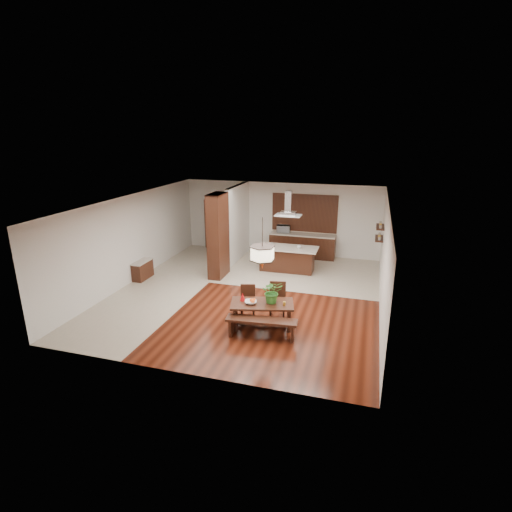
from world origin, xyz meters
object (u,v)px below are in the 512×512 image
(dining_table, at_px, (262,309))
(pendant_lantern, at_px, (262,244))
(range_hood, at_px, (289,203))
(dining_bench, at_px, (261,328))
(kitchen_island, at_px, (287,259))
(dining_chair_right, at_px, (277,301))
(dining_chair_left, at_px, (248,302))
(island_cup, at_px, (299,247))
(hallway_console, at_px, (143,270))
(foliage_plant, at_px, (272,292))
(fruit_bowl, at_px, (251,302))
(microwave, at_px, (283,229))

(dining_table, distance_m, pendant_lantern, 1.76)
(dining_table, bearing_deg, range_hood, 93.72)
(dining_bench, xyz_separation_m, kitchen_island, (-0.43, 4.96, 0.21))
(pendant_lantern, bearing_deg, dining_chair_right, 64.96)
(dining_chair_left, distance_m, island_cup, 4.05)
(pendant_lantern, xyz_separation_m, island_cup, (0.14, 4.35, -1.29))
(hallway_console, xyz_separation_m, dining_bench, (5.00, -2.76, -0.07))
(pendant_lantern, height_order, foliage_plant, pendant_lantern)
(island_cup, bearing_deg, foliage_plant, -88.65)
(dining_table, xyz_separation_m, pendant_lantern, (0.00, 0.00, 1.76))
(dining_chair_left, xyz_separation_m, foliage_plant, (0.75, -0.28, 0.51))
(dining_chair_left, bearing_deg, pendant_lantern, -51.11)
(fruit_bowl, bearing_deg, dining_bench, -47.12)
(pendant_lantern, xyz_separation_m, kitchen_island, (-0.29, 4.40, -1.78))
(fruit_bowl, height_order, microwave, microwave)
(fruit_bowl, distance_m, range_hood, 4.86)
(hallway_console, xyz_separation_m, dining_table, (4.86, -2.20, 0.17))
(fruit_bowl, bearing_deg, pendant_lantern, 23.47)
(pendant_lantern, relative_size, kitchen_island, 0.60)
(kitchen_island, bearing_deg, microwave, 106.68)
(dining_chair_left, bearing_deg, foliage_plant, -35.05)
(fruit_bowl, height_order, island_cup, island_cup)
(foliage_plant, height_order, island_cup, foliage_plant)
(dining_chair_left, distance_m, microwave, 5.91)
(hallway_console, distance_m, pendant_lantern, 5.67)
(microwave, bearing_deg, dining_table, -91.82)
(dining_bench, distance_m, fruit_bowl, 0.76)
(dining_bench, bearing_deg, foliage_plant, 81.29)
(fruit_bowl, distance_m, kitchen_island, 4.53)
(dining_chair_left, height_order, range_hood, range_hood)
(dining_bench, relative_size, range_hood, 1.94)
(pendant_lantern, bearing_deg, kitchen_island, 93.72)
(fruit_bowl, relative_size, microwave, 0.58)
(fruit_bowl, distance_m, island_cup, 4.49)
(dining_chair_right, xyz_separation_m, fruit_bowl, (-0.54, -0.69, 0.20))
(dining_table, bearing_deg, kitchen_island, 93.72)
(foliage_plant, xyz_separation_m, island_cup, (-0.10, 4.25, -0.01))
(dining_table, relative_size, fruit_bowl, 5.75)
(foliage_plant, xyz_separation_m, microwave, (-1.10, 6.14, 0.13))
(dining_chair_left, xyz_separation_m, range_hood, (0.22, 4.03, 2.01))
(range_hood, height_order, island_cup, range_hood)
(dining_bench, height_order, kitchen_island, kitchen_island)
(hallway_console, bearing_deg, dining_chair_left, -22.76)
(microwave, bearing_deg, fruit_bowl, -94.35)
(dining_chair_right, distance_m, pendant_lantern, 1.86)
(dining_table, distance_m, microwave, 6.33)
(dining_table, distance_m, fruit_bowl, 0.36)
(hallway_console, relative_size, dining_bench, 0.50)
(kitchen_island, xyz_separation_m, microwave, (-0.57, 1.83, 0.63))
(island_cup, distance_m, microwave, 2.14)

